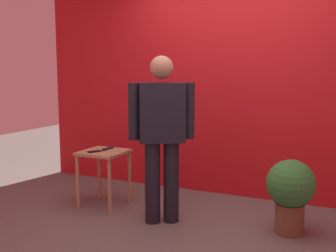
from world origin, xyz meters
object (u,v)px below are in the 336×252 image
at_px(cell_phone, 94,151).
at_px(potted_plant, 291,190).
at_px(tv_remote, 108,149).
at_px(standing_person, 162,131).
at_px(side_table, 104,161).

height_order(cell_phone, potted_plant, potted_plant).
bearing_deg(potted_plant, tv_remote, 178.66).
bearing_deg(potted_plant, standing_person, -168.93).
height_order(side_table, tv_remote, tv_remote).
bearing_deg(side_table, potted_plant, 1.32).
bearing_deg(standing_person, cell_phone, 173.35).
height_order(standing_person, tv_remote, standing_person).
bearing_deg(cell_phone, potted_plant, 30.62).
relative_size(standing_person, potted_plant, 2.36).
bearing_deg(potted_plant, cell_phone, -176.31).
xyz_separation_m(side_table, tv_remote, (-0.00, 0.09, 0.12)).
bearing_deg(potted_plant, side_table, -178.68).
bearing_deg(tv_remote, standing_person, -16.95).
bearing_deg(side_table, standing_person, -13.11).
relative_size(tv_remote, potted_plant, 0.25).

